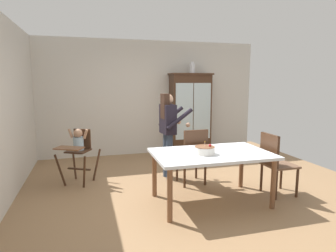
{
  "coord_description": "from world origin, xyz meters",
  "views": [
    {
      "loc": [
        -1.52,
        -4.21,
        1.73
      ],
      "look_at": [
        -0.12,
        0.7,
        0.95
      ],
      "focal_mm": 30.9,
      "sensor_mm": 36.0,
      "label": 1
    }
  ],
  "objects_px": {
    "china_cabinet": "(190,113)",
    "high_chair_with_toddler": "(78,146)",
    "adult_person": "(168,125)",
    "ceramic_vase": "(192,68)",
    "birthday_cake": "(205,150)",
    "dining_chair_right_end": "(274,160)",
    "dining_table": "(211,158)",
    "dining_chair_far_side": "(193,153)"
  },
  "relations": [
    {
      "from": "china_cabinet",
      "to": "high_chair_with_toddler",
      "type": "xyz_separation_m",
      "value": [
        -2.59,
        -1.55,
        -0.32
      ]
    },
    {
      "from": "high_chair_with_toddler",
      "to": "adult_person",
      "type": "bearing_deg",
      "value": 23.18
    },
    {
      "from": "ceramic_vase",
      "to": "birthday_cake",
      "type": "height_order",
      "value": "ceramic_vase"
    },
    {
      "from": "china_cabinet",
      "to": "dining_chair_right_end",
      "type": "distance_m",
      "value": 2.96
    },
    {
      "from": "birthday_cake",
      "to": "adult_person",
      "type": "bearing_deg",
      "value": 97.51
    },
    {
      "from": "ceramic_vase",
      "to": "high_chair_with_toddler",
      "type": "distance_m",
      "value": 3.37
    },
    {
      "from": "birthday_cake",
      "to": "high_chair_with_toddler",
      "type": "bearing_deg",
      "value": 140.62
    },
    {
      "from": "dining_table",
      "to": "dining_chair_far_side",
      "type": "xyz_separation_m",
      "value": [
        0.01,
        0.74,
        -0.1
      ]
    },
    {
      "from": "dining_table",
      "to": "birthday_cake",
      "type": "bearing_deg",
      "value": -155.96
    },
    {
      "from": "birthday_cake",
      "to": "dining_chair_right_end",
      "type": "xyz_separation_m",
      "value": [
        1.17,
        0.04,
        -0.24
      ]
    },
    {
      "from": "birthday_cake",
      "to": "dining_chair_right_end",
      "type": "relative_size",
      "value": 0.29
    },
    {
      "from": "ceramic_vase",
      "to": "high_chair_with_toddler",
      "type": "xyz_separation_m",
      "value": [
        -2.64,
        -1.56,
        -1.4
      ]
    },
    {
      "from": "china_cabinet",
      "to": "ceramic_vase",
      "type": "bearing_deg",
      "value": 5.02
    },
    {
      "from": "china_cabinet",
      "to": "high_chair_with_toddler",
      "type": "relative_size",
      "value": 2.04
    },
    {
      "from": "china_cabinet",
      "to": "dining_chair_right_end",
      "type": "height_order",
      "value": "china_cabinet"
    },
    {
      "from": "birthday_cake",
      "to": "dining_chair_right_end",
      "type": "distance_m",
      "value": 1.2
    },
    {
      "from": "adult_person",
      "to": "dining_chair_right_end",
      "type": "xyz_separation_m",
      "value": [
        1.34,
        -1.22,
        -0.41
      ]
    },
    {
      "from": "high_chair_with_toddler",
      "to": "dining_chair_far_side",
      "type": "xyz_separation_m",
      "value": [
        1.86,
        -0.61,
        -0.1
      ]
    },
    {
      "from": "high_chair_with_toddler",
      "to": "birthday_cake",
      "type": "relative_size",
      "value": 3.39
    },
    {
      "from": "china_cabinet",
      "to": "ceramic_vase",
      "type": "relative_size",
      "value": 7.17
    },
    {
      "from": "high_chair_with_toddler",
      "to": "birthday_cake",
      "type": "xyz_separation_m",
      "value": [
        1.72,
        -1.41,
        0.14
      ]
    },
    {
      "from": "ceramic_vase",
      "to": "adult_person",
      "type": "xyz_separation_m",
      "value": [
        -1.09,
        -1.7,
        -1.09
      ]
    },
    {
      "from": "dining_chair_far_side",
      "to": "dining_chair_right_end",
      "type": "distance_m",
      "value": 1.27
    },
    {
      "from": "ceramic_vase",
      "to": "dining_chair_far_side",
      "type": "bearing_deg",
      "value": -109.77
    },
    {
      "from": "adult_person",
      "to": "ceramic_vase",
      "type": "bearing_deg",
      "value": -37.85
    },
    {
      "from": "china_cabinet",
      "to": "high_chair_with_toddler",
      "type": "distance_m",
      "value": 3.04
    },
    {
      "from": "china_cabinet",
      "to": "high_chair_with_toddler",
      "type": "height_order",
      "value": "china_cabinet"
    },
    {
      "from": "dining_chair_right_end",
      "to": "china_cabinet",
      "type": "bearing_deg",
      "value": 5.42
    },
    {
      "from": "adult_person",
      "to": "dining_table",
      "type": "relative_size",
      "value": 0.92
    },
    {
      "from": "dining_chair_far_side",
      "to": "ceramic_vase",
      "type": "bearing_deg",
      "value": -112.37
    },
    {
      "from": "china_cabinet",
      "to": "dining_table",
      "type": "height_order",
      "value": "china_cabinet"
    },
    {
      "from": "china_cabinet",
      "to": "dining_chair_far_side",
      "type": "distance_m",
      "value": 2.33
    },
    {
      "from": "dining_table",
      "to": "dining_chair_right_end",
      "type": "xyz_separation_m",
      "value": [
        1.04,
        -0.01,
        -0.1
      ]
    },
    {
      "from": "adult_person",
      "to": "dining_chair_far_side",
      "type": "distance_m",
      "value": 0.69
    },
    {
      "from": "dining_chair_right_end",
      "to": "high_chair_with_toddler",
      "type": "bearing_deg",
      "value": 64.39
    },
    {
      "from": "ceramic_vase",
      "to": "dining_chair_right_end",
      "type": "relative_size",
      "value": 0.28
    },
    {
      "from": "ceramic_vase",
      "to": "birthday_cake",
      "type": "xyz_separation_m",
      "value": [
        -0.92,
        -2.96,
        -1.26
      ]
    },
    {
      "from": "high_chair_with_toddler",
      "to": "birthday_cake",
      "type": "distance_m",
      "value": 2.23
    },
    {
      "from": "high_chair_with_toddler",
      "to": "dining_table",
      "type": "relative_size",
      "value": 0.57
    },
    {
      "from": "china_cabinet",
      "to": "birthday_cake",
      "type": "xyz_separation_m",
      "value": [
        -0.88,
        -2.96,
        -0.18
      ]
    },
    {
      "from": "ceramic_vase",
      "to": "high_chair_with_toddler",
      "type": "bearing_deg",
      "value": -149.46
    },
    {
      "from": "adult_person",
      "to": "dining_table",
      "type": "bearing_deg",
      "value": -171.66
    }
  ]
}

